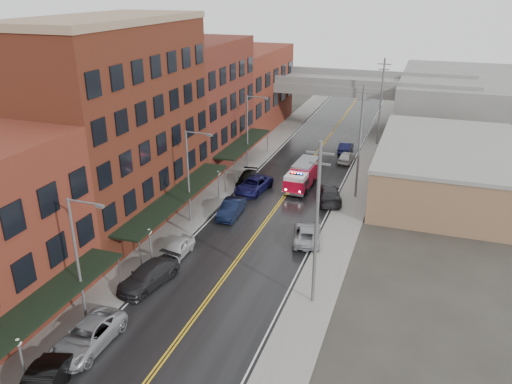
% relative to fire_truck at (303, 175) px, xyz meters
% --- Properties ---
extents(road, '(11.00, 160.00, 0.02)m').
position_rel_fire_truck_xyz_m(road, '(-1.09, -6.27, -1.42)').
color(road, black).
rests_on(road, ground).
extents(sidewalk_left, '(3.00, 160.00, 0.15)m').
position_rel_fire_truck_xyz_m(sidewalk_left, '(-8.39, -6.27, -1.35)').
color(sidewalk_left, slate).
rests_on(sidewalk_left, ground).
extents(sidewalk_right, '(3.00, 160.00, 0.15)m').
position_rel_fire_truck_xyz_m(sidewalk_right, '(6.21, -6.27, -1.35)').
color(sidewalk_right, slate).
rests_on(sidewalk_right, ground).
extents(curb_left, '(0.30, 160.00, 0.15)m').
position_rel_fire_truck_xyz_m(curb_left, '(-6.74, -6.27, -1.35)').
color(curb_left, gray).
rests_on(curb_left, ground).
extents(curb_right, '(0.30, 160.00, 0.15)m').
position_rel_fire_truck_xyz_m(curb_right, '(4.56, -6.27, -1.35)').
color(curb_right, gray).
rests_on(curb_right, ground).
extents(brick_building_b, '(9.00, 20.00, 18.00)m').
position_rel_fire_truck_xyz_m(brick_building_b, '(-14.39, -13.27, 7.57)').
color(brick_building_b, '#4C1E14').
rests_on(brick_building_b, ground).
extents(brick_building_c, '(9.00, 15.00, 15.00)m').
position_rel_fire_truck_xyz_m(brick_building_c, '(-14.39, 4.23, 6.07)').
color(brick_building_c, '#5B231B').
rests_on(brick_building_c, ground).
extents(brick_building_far, '(9.00, 20.00, 12.00)m').
position_rel_fire_truck_xyz_m(brick_building_far, '(-14.39, 21.73, 4.57)').
color(brick_building_far, brown).
rests_on(brick_building_far, ground).
extents(tan_building, '(14.00, 22.00, 5.00)m').
position_rel_fire_truck_xyz_m(tan_building, '(14.91, 3.73, 1.07)').
color(tan_building, '#856248').
rests_on(tan_building, ground).
extents(right_far_block, '(18.00, 30.00, 8.00)m').
position_rel_fire_truck_xyz_m(right_far_block, '(16.91, 33.73, 2.57)').
color(right_far_block, slate).
rests_on(right_far_block, ground).
extents(awning_0, '(2.60, 16.00, 3.09)m').
position_rel_fire_truck_xyz_m(awning_0, '(-8.58, -32.27, 1.56)').
color(awning_0, black).
rests_on(awning_0, ground).
extents(awning_1, '(2.60, 18.00, 3.09)m').
position_rel_fire_truck_xyz_m(awning_1, '(-8.58, -13.27, 1.56)').
color(awning_1, black).
rests_on(awning_1, ground).
extents(awning_2, '(2.60, 13.00, 3.09)m').
position_rel_fire_truck_xyz_m(awning_2, '(-8.57, 4.23, 1.56)').
color(awning_2, black).
rests_on(awning_2, ground).
extents(globe_lamp_0, '(0.44, 0.44, 3.12)m').
position_rel_fire_truck_xyz_m(globe_lamp_0, '(-7.49, -34.27, 0.89)').
color(globe_lamp_0, '#59595B').
rests_on(globe_lamp_0, ground).
extents(globe_lamp_1, '(0.44, 0.44, 3.12)m').
position_rel_fire_truck_xyz_m(globe_lamp_1, '(-7.49, -20.27, 0.89)').
color(globe_lamp_1, '#59595B').
rests_on(globe_lamp_1, ground).
extents(globe_lamp_2, '(0.44, 0.44, 3.12)m').
position_rel_fire_truck_xyz_m(globe_lamp_2, '(-7.49, -6.27, 0.89)').
color(globe_lamp_2, '#59595B').
rests_on(globe_lamp_2, ground).
extents(street_lamp_0, '(2.64, 0.22, 9.00)m').
position_rel_fire_truck_xyz_m(street_lamp_0, '(-7.63, -28.27, 3.76)').
color(street_lamp_0, '#59595B').
rests_on(street_lamp_0, ground).
extents(street_lamp_1, '(2.64, 0.22, 9.00)m').
position_rel_fire_truck_xyz_m(street_lamp_1, '(-7.63, -12.27, 3.76)').
color(street_lamp_1, '#59595B').
rests_on(street_lamp_1, ground).
extents(street_lamp_2, '(2.64, 0.22, 9.00)m').
position_rel_fire_truck_xyz_m(street_lamp_2, '(-7.63, 3.73, 3.76)').
color(street_lamp_2, '#59595B').
rests_on(street_lamp_2, ground).
extents(utility_pole_0, '(1.80, 0.24, 12.00)m').
position_rel_fire_truck_xyz_m(utility_pole_0, '(6.11, -21.27, 4.88)').
color(utility_pole_0, '#59595B').
rests_on(utility_pole_0, ground).
extents(utility_pole_1, '(1.80, 0.24, 12.00)m').
position_rel_fire_truck_xyz_m(utility_pole_1, '(6.11, -1.27, 4.88)').
color(utility_pole_1, '#59595B').
rests_on(utility_pole_1, ground).
extents(utility_pole_2, '(1.80, 0.24, 12.00)m').
position_rel_fire_truck_xyz_m(utility_pole_2, '(6.11, 18.73, 4.88)').
color(utility_pole_2, '#59595B').
rests_on(utility_pole_2, ground).
extents(overpass, '(40.00, 10.00, 7.50)m').
position_rel_fire_truck_xyz_m(overpass, '(-1.09, 25.73, 4.56)').
color(overpass, slate).
rests_on(overpass, ground).
extents(fire_truck, '(3.16, 7.31, 2.63)m').
position_rel_fire_truck_xyz_m(fire_truck, '(0.00, 0.00, 0.00)').
color(fire_truck, '#B60824').
rests_on(fire_truck, ground).
extents(parked_car_left_2, '(2.66, 5.66, 1.57)m').
position_rel_fire_truck_xyz_m(parked_car_left_2, '(-6.09, -30.47, -0.64)').
color(parked_car_left_2, gray).
rests_on(parked_car_left_2, ground).
extents(parked_car_left_3, '(3.32, 5.90, 1.61)m').
position_rel_fire_truck_xyz_m(parked_car_left_3, '(-6.09, -23.09, -0.62)').
color(parked_car_left_3, black).
rests_on(parked_car_left_3, ground).
extents(parked_car_left_4, '(1.71, 4.20, 1.43)m').
position_rel_fire_truck_xyz_m(parked_car_left_4, '(-6.09, -18.48, -0.71)').
color(parked_car_left_4, silver).
rests_on(parked_car_left_4, ground).
extents(parked_car_left_5, '(1.91, 4.90, 1.59)m').
position_rel_fire_truck_xyz_m(parked_car_left_5, '(-4.69, -9.74, -0.63)').
color(parked_car_left_5, black).
rests_on(parked_car_left_5, ground).
extents(parked_car_left_6, '(3.33, 5.87, 1.55)m').
position_rel_fire_truck_xyz_m(parked_car_left_6, '(-4.69, -3.22, -0.65)').
color(parked_car_left_6, '#121346').
rests_on(parked_car_left_6, ground).
extents(parked_car_left_7, '(2.52, 4.86, 1.35)m').
position_rel_fire_truck_xyz_m(parked_car_left_7, '(-6.09, -1.47, -0.75)').
color(parked_car_left_7, black).
rests_on(parked_car_left_7, ground).
extents(parked_car_right_0, '(3.30, 5.41, 1.40)m').
position_rel_fire_truck_xyz_m(parked_car_right_0, '(3.53, -12.39, -0.72)').
color(parked_car_right_0, '#989AA0').
rests_on(parked_car_right_0, ground).
extents(parked_car_right_1, '(3.90, 6.20, 1.67)m').
position_rel_fire_truck_xyz_m(parked_car_right_1, '(3.59, -3.10, -0.59)').
color(parked_car_right_1, '#262629').
rests_on(parked_car_right_1, ground).
extents(parked_car_right_2, '(1.92, 4.19, 1.39)m').
position_rel_fire_truck_xyz_m(parked_car_right_2, '(3.28, 9.93, -0.73)').
color(parked_car_right_2, silver).
rests_on(parked_car_right_2, ground).
extents(parked_car_right_3, '(1.54, 4.40, 1.45)m').
position_rel_fire_truck_xyz_m(parked_car_right_3, '(2.51, 13.82, -0.70)').
color(parked_car_right_3, black).
rests_on(parked_car_right_3, ground).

